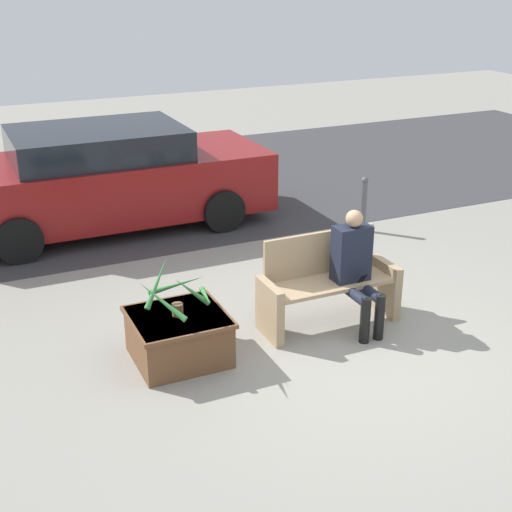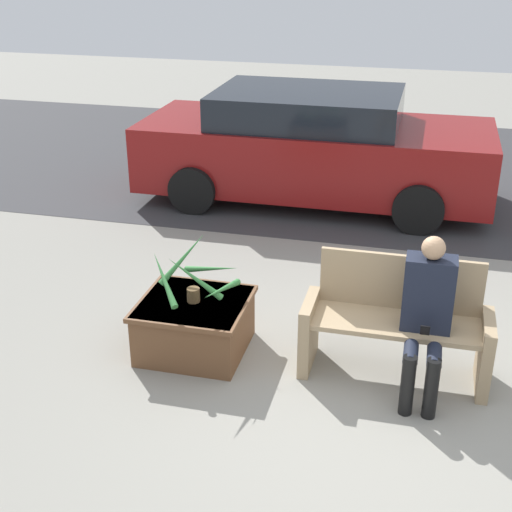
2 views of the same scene
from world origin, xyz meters
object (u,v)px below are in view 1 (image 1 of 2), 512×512
Objects in this scene: bollard_post at (364,203)px; potted_plant at (179,293)px; parked_car at (107,178)px; planter_box at (179,335)px; bench at (327,284)px; person_seated at (356,265)px.

potted_plant is at bearing -146.79° from bollard_post.
parked_car is at bearing 152.10° from bollard_post.
parked_car is 3.66m from bollard_post.
bench is at bearing 2.68° from planter_box.
person_seated is at bearing -3.41° from planter_box.
planter_box is at bearing -177.32° from bench.
potted_plant is (-1.87, 0.11, 0.00)m from person_seated.
parked_car is (0.29, 4.01, 0.03)m from potted_plant.
parked_car is 5.68× the size of bollard_post.
potted_plant is 0.93× the size of bollard_post.
bollard_post reaches higher than planter_box.
bench is 1.67m from potted_plant.
bench is 1.68m from planter_box.
person_seated is at bearing -69.08° from parked_car.
bollard_post is (1.65, 2.41, -0.28)m from person_seated.
planter_box is at bearing -146.91° from bollard_post.
parked_car reaches higher than bench.
bench is 2.90m from bollard_post.
person_seated is 1.59× the size of bollard_post.
bollard_post is (1.87, 2.22, -0.03)m from bench.
planter_box is at bearing 176.59° from person_seated.
planter_box is 0.20× the size of parked_car.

